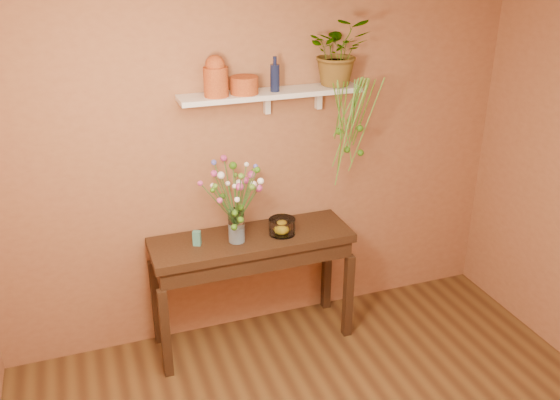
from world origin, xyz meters
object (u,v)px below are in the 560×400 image
Objects in this scene: glass_vase at (236,228)px; terracotta_jug at (216,77)px; sideboard at (252,252)px; blue_bottle at (275,77)px; glass_bowl at (282,227)px; spider_plant at (339,51)px; bouquet at (237,187)px.

terracotta_jug is at bearing 115.89° from glass_vase.
sideboard is at bearing 17.57° from glass_vase.
terracotta_jug is 0.42m from blue_bottle.
sideboard is 5.42× the size of terracotta_jug.
sideboard is 1.29m from blue_bottle.
terracotta_jug is (-0.19, 0.10, 1.30)m from sideboard.
terracotta_jug is 1.39× the size of glass_bowl.
glass_bowl is (0.42, -0.14, -1.11)m from terracotta_jug.
terracotta_jug is 0.91m from spider_plant.
glass_vase is 0.35m from glass_bowl.
glass_bowl is at bearing 0.43° from bouquet.
spider_plant reaches higher than bouquet.
blue_bottle is 0.80m from bouquet.
spider_plant is at bearing 12.18° from glass_vase.
sideboard is at bearing -28.26° from terracotta_jug.
glass_vase is 0.45× the size of bouquet.
blue_bottle is 0.44× the size of bouquet.
glass_bowl is (0.00, -0.15, -1.08)m from blue_bottle.
blue_bottle is at bearing 26.20° from sideboard.
spider_plant reaches higher than sideboard.
glass_vase is 1.25× the size of glass_bowl.
terracotta_jug reaches higher than blue_bottle.
blue_bottle is 0.51m from spider_plant.
bouquet is (0.08, -0.14, -0.74)m from terracotta_jug.
glass_vase is at bearing -167.82° from spider_plant.
blue_bottle reaches higher than sideboard.
sideboard is at bearing 170.75° from glass_bowl.
sideboard is 6.04× the size of glass_vase.
spider_plant is at bearing 2.37° from terracotta_jug.
terracotta_jug is at bearing -177.63° from spider_plant.
bouquet is 2.76× the size of glass_bowl.
glass_bowl is (-0.49, -0.18, -1.22)m from spider_plant.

